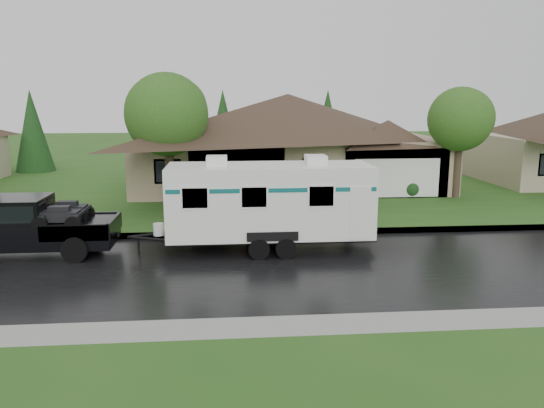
{
  "coord_description": "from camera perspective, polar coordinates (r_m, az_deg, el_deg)",
  "views": [
    {
      "loc": [
        -1.75,
        -18.67,
        5.47
      ],
      "look_at": [
        0.01,
        2.0,
        1.33
      ],
      "focal_mm": 35.0,
      "sensor_mm": 36.0,
      "label": 1
    }
  ],
  "objects": [
    {
      "name": "ground",
      "position": [
        19.53,
        0.47,
        -4.98
      ],
      "size": [
        140.0,
        140.0,
        0.0
      ],
      "primitive_type": "plane",
      "color": "#28561A",
      "rests_on": "ground"
    },
    {
      "name": "road",
      "position": [
        17.63,
        1.08,
        -6.78
      ],
      "size": [
        140.0,
        8.0,
        0.01
      ],
      "primitive_type": "cube",
      "color": "black",
      "rests_on": "ground"
    },
    {
      "name": "curb",
      "position": [
        21.67,
        -0.08,
        -3.14
      ],
      "size": [
        140.0,
        0.5,
        0.15
      ],
      "primitive_type": "cube",
      "color": "gray",
      "rests_on": "ground"
    },
    {
      "name": "lawn",
      "position": [
        34.14,
        -1.87,
        2.18
      ],
      "size": [
        140.0,
        26.0,
        0.15
      ],
      "primitive_type": "cube",
      "color": "#28561A",
      "rests_on": "ground"
    },
    {
      "name": "house_main",
      "position": [
        32.81,
        2.24,
        7.99
      ],
      "size": [
        19.44,
        10.8,
        6.9
      ],
      "color": "gray",
      "rests_on": "lawn"
    },
    {
      "name": "tree_left_green",
      "position": [
        26.53,
        -11.18,
        9.83
      ],
      "size": [
        4.13,
        4.13,
        6.84
      ],
      "color": "#382B1E",
      "rests_on": "lawn"
    },
    {
      "name": "tree_right_green",
      "position": [
        30.39,
        19.59,
        8.11
      ],
      "size": [
        3.47,
        3.47,
        5.75
      ],
      "color": "#382B1E",
      "rests_on": "lawn"
    },
    {
      "name": "shrub_row",
      "position": [
        28.63,
        2.73,
        1.57
      ],
      "size": [
        13.6,
        1.0,
        1.0
      ],
      "color": "#143814",
      "rests_on": "lawn"
    },
    {
      "name": "pickup_truck",
      "position": [
        20.65,
        -25.45,
        -1.99
      ],
      "size": [
        6.27,
        2.38,
        2.09
      ],
      "color": "black",
      "rests_on": "ground"
    },
    {
      "name": "travel_trailer",
      "position": [
        19.23,
        -0.26,
        0.4
      ],
      "size": [
        7.74,
        2.72,
        3.47
      ],
      "color": "white",
      "rests_on": "ground"
    }
  ]
}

